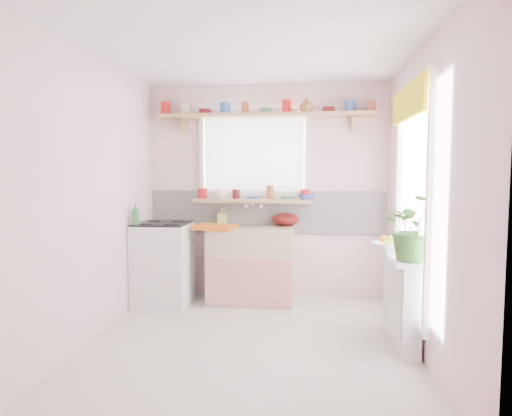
# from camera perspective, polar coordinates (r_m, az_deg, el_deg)

# --- Properties ---
(room) EXTENTS (3.20, 3.20, 3.20)m
(room) POSITION_cam_1_polar(r_m,az_deg,el_deg) (4.65, 8.67, 3.18)
(room) COLOR beige
(room) RESTS_ON ground
(sink_unit) EXTENTS (0.95, 0.65, 1.11)m
(sink_unit) POSITION_cam_1_polar(r_m,az_deg,el_deg) (5.23, -0.61, -6.96)
(sink_unit) COLOR white
(sink_unit) RESTS_ON ground
(cooker) EXTENTS (0.58, 0.58, 0.93)m
(cooker) POSITION_cam_1_polar(r_m,az_deg,el_deg) (5.20, -11.48, -6.81)
(cooker) COLOR white
(cooker) RESTS_ON ground
(radiator_ledge) EXTENTS (0.22, 0.95, 0.78)m
(radiator_ledge) POSITION_cam_1_polar(r_m,az_deg,el_deg) (4.21, 17.68, -10.58)
(radiator_ledge) COLOR white
(radiator_ledge) RESTS_ON ground
(windowsill) EXTENTS (1.40, 0.22, 0.04)m
(windowsill) POSITION_cam_1_polar(r_m,az_deg,el_deg) (5.32, -0.36, 0.95)
(windowsill) COLOR tan
(windowsill) RESTS_ON room
(pine_shelf) EXTENTS (2.52, 0.24, 0.04)m
(pine_shelf) POSITION_cam_1_polar(r_m,az_deg,el_deg) (5.31, 1.26, 11.53)
(pine_shelf) COLOR tan
(pine_shelf) RESTS_ON room
(shelf_crockery) EXTENTS (2.47, 0.11, 0.12)m
(shelf_crockery) POSITION_cam_1_polar(r_m,az_deg,el_deg) (5.32, 1.26, 12.33)
(shelf_crockery) COLOR red
(shelf_crockery) RESTS_ON pine_shelf
(sill_crockery) EXTENTS (1.35, 0.11, 0.12)m
(sill_crockery) POSITION_cam_1_polar(r_m,az_deg,el_deg) (5.31, -0.55, 1.76)
(sill_crockery) COLOR red
(sill_crockery) RESTS_ON windowsill
(dish_tray) EXTENTS (0.48, 0.39, 0.04)m
(dish_tray) POSITION_cam_1_polar(r_m,az_deg,el_deg) (5.03, -5.14, -2.36)
(dish_tray) COLOR orange
(dish_tray) RESTS_ON sink_unit
(colander) EXTENTS (0.36, 0.36, 0.15)m
(colander) POSITION_cam_1_polar(r_m,az_deg,el_deg) (5.32, 3.68, -1.40)
(colander) COLOR #5C0F10
(colander) RESTS_ON sink_unit
(jade_plant) EXTENTS (0.49, 0.43, 0.53)m
(jade_plant) POSITION_cam_1_polar(r_m,az_deg,el_deg) (3.83, 19.18, -2.34)
(jade_plant) COLOR #356227
(jade_plant) RESTS_ON radiator_ledge
(fruit_bowl) EXTENTS (0.37, 0.37, 0.07)m
(fruit_bowl) POSITION_cam_1_polar(r_m,az_deg,el_deg) (4.29, 16.35, -4.63)
(fruit_bowl) COLOR white
(fruit_bowl) RESTS_ON radiator_ledge
(herb_pot) EXTENTS (0.12, 0.10, 0.20)m
(herb_pot) POSITION_cam_1_polar(r_m,az_deg,el_deg) (3.81, 19.26, -4.87)
(herb_pot) COLOR #3E702D
(herb_pot) RESTS_ON radiator_ledge
(soap_bottle_sink) EXTENTS (0.10, 0.10, 0.19)m
(soap_bottle_sink) POSITION_cam_1_polar(r_m,az_deg,el_deg) (5.41, -4.28, -1.05)
(soap_bottle_sink) COLOR #DAE767
(soap_bottle_sink) RESTS_ON sink_unit
(sill_cup) EXTENTS (0.18, 0.18, 0.11)m
(sill_cup) POSITION_cam_1_polar(r_m,az_deg,el_deg) (5.31, -4.56, 1.73)
(sill_cup) COLOR white
(sill_cup) RESTS_ON windowsill
(sill_bowl) EXTENTS (0.23, 0.23, 0.06)m
(sill_bowl) POSITION_cam_1_polar(r_m,az_deg,el_deg) (5.21, 6.33, 1.38)
(sill_bowl) COLOR #3750B3
(sill_bowl) RESTS_ON windowsill
(shelf_vase) EXTENTS (0.20, 0.20, 0.16)m
(shelf_vase) POSITION_cam_1_polar(r_m,az_deg,el_deg) (5.24, 6.33, 12.71)
(shelf_vase) COLOR brown
(shelf_vase) RESTS_ON pine_shelf
(cooker_bottle) EXTENTS (0.12, 0.12, 0.23)m
(cooker_bottle) POSITION_cam_1_polar(r_m,az_deg,el_deg) (4.98, -14.78, -0.76)
(cooker_bottle) COLOR #397246
(cooker_bottle) RESTS_ON cooker
(fruit) EXTENTS (0.20, 0.14, 0.10)m
(fruit) POSITION_cam_1_polar(r_m,az_deg,el_deg) (4.28, 16.43, -3.83)
(fruit) COLOR orange
(fruit) RESTS_ON fruit_bowl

